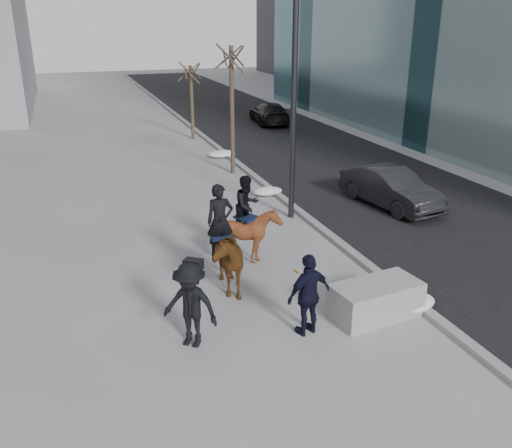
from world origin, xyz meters
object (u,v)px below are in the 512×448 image
object	(u,v)px
car_near	(391,188)
mounted_right	(248,228)
planter	(376,300)
mounted_left	(222,252)

from	to	relation	value
car_near	mounted_right	size ratio (longest dim) A/B	1.73
planter	mounted_left	size ratio (longest dim) A/B	0.76
mounted_left	mounted_right	size ratio (longest dim) A/B	1.10
car_near	mounted_left	bearing A→B (deg)	-159.99
planter	mounted_left	world-z (taller)	mounted_left
planter	mounted_right	world-z (taller)	mounted_right
planter	mounted_right	xyz separation A→B (m)	(-1.67, 3.60, 0.55)
car_near	mounted_right	bearing A→B (deg)	-165.13
mounted_right	car_near	bearing A→B (deg)	23.84
mounted_left	car_near	bearing A→B (deg)	28.97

